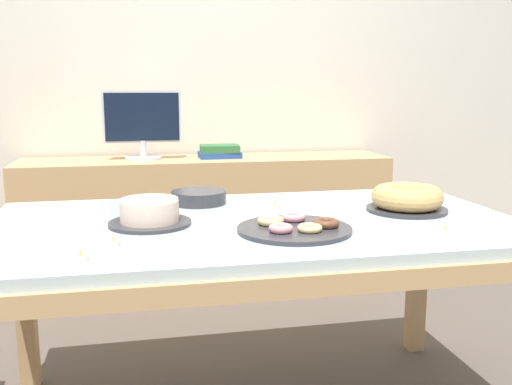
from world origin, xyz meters
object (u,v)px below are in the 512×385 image
at_px(book_stack, 220,151).
at_px(tealight_centre, 81,258).
at_px(computer_monitor, 142,125).
at_px(tealight_right_edge, 275,206).
at_px(tealight_near_front, 113,243).
at_px(tealight_near_cakes, 445,231).
at_px(pastry_platter, 295,227).
at_px(plate_stack, 199,197).
at_px(cake_golden_bundt, 407,199).
at_px(cake_chocolate_round, 150,213).

bearing_deg(book_stack, tealight_centre, -109.21).
bearing_deg(computer_monitor, tealight_centre, -95.93).
distance_m(tealight_right_edge, tealight_near_front, 0.69).
xyz_separation_m(book_stack, tealight_near_front, (-0.53, -1.61, -0.07)).
bearing_deg(tealight_near_front, tealight_near_cakes, -4.12).
distance_m(tealight_near_front, tealight_centre, 0.15).
bearing_deg(pastry_platter, computer_monitor, 105.82).
distance_m(pastry_platter, tealight_near_front, 0.55).
bearing_deg(tealight_centre, plate_stack, 61.28).
bearing_deg(cake_golden_bundt, pastry_platter, -156.73).
xyz_separation_m(book_stack, tealight_right_edge, (0.03, -1.22, -0.07)).
xyz_separation_m(tealight_right_edge, tealight_near_cakes, (0.42, -0.46, 0.00)).
height_order(plate_stack, tealight_near_front, plate_stack).
height_order(tealight_right_edge, tealight_near_front, same).
height_order(book_stack, tealight_near_cakes, book_stack).
distance_m(cake_golden_bundt, tealight_near_cakes, 0.34).
bearing_deg(tealight_near_cakes, plate_stack, 137.46).
relative_size(tealight_right_edge, tealight_centre, 1.00).
bearing_deg(plate_stack, pastry_platter, -63.50).
height_order(computer_monitor, cake_golden_bundt, computer_monitor).
bearing_deg(tealight_centre, pastry_platter, 17.20).
height_order(computer_monitor, book_stack, computer_monitor).
height_order(book_stack, tealight_near_front, book_stack).
relative_size(cake_chocolate_round, tealight_centre, 6.70).
xyz_separation_m(pastry_platter, tealight_near_front, (-0.54, -0.06, -0.00)).
relative_size(tealight_near_front, tealight_near_cakes, 1.00).
distance_m(pastry_platter, tealight_right_edge, 0.33).
height_order(tealight_near_front, tealight_near_cakes, same).
bearing_deg(cake_chocolate_round, computer_monitor, 90.06).
bearing_deg(cake_chocolate_round, plate_stack, 58.66).
height_order(pastry_platter, plate_stack, plate_stack).
xyz_separation_m(cake_chocolate_round, tealight_centre, (-0.18, -0.37, -0.03)).
distance_m(cake_golden_bundt, plate_stack, 0.78).
bearing_deg(book_stack, computer_monitor, -179.81).
bearing_deg(cake_golden_bundt, tealight_centre, -160.11).
relative_size(cake_golden_bundt, tealight_right_edge, 7.20).
relative_size(book_stack, tealight_centre, 5.90).
xyz_separation_m(plate_stack, tealight_right_edge, (0.26, -0.16, -0.01)).
distance_m(cake_golden_bundt, tealight_right_edge, 0.48).
bearing_deg(tealight_centre, tealight_near_front, 59.92).
distance_m(pastry_platter, tealight_near_cakes, 0.45).
relative_size(cake_chocolate_round, tealight_near_front, 6.70).
relative_size(computer_monitor, tealight_right_edge, 10.60).
bearing_deg(cake_chocolate_round, tealight_near_front, -114.20).
relative_size(cake_golden_bundt, tealight_centre, 7.20).
xyz_separation_m(computer_monitor, plate_stack, (0.19, -1.06, -0.21)).
distance_m(tealight_centre, tealight_near_cakes, 1.06).
relative_size(cake_chocolate_round, pastry_platter, 0.75).
height_order(cake_chocolate_round, cake_golden_bundt, cake_golden_bundt).
relative_size(computer_monitor, tealight_near_front, 10.60).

